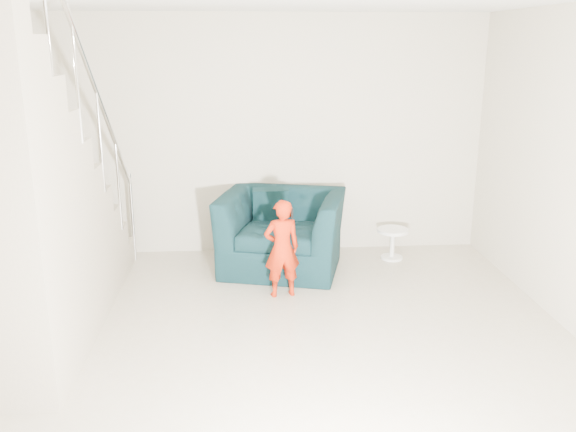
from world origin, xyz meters
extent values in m
plane|color=tan|center=(0.00, 0.00, 0.00)|extent=(5.50, 5.50, 0.00)
plane|color=#C1B59D|center=(0.00, 2.75, 1.35)|extent=(5.00, 0.00, 5.00)
imported|color=black|center=(0.15, 2.13, 0.41)|extent=(1.51, 1.39, 0.83)
imported|color=#9B0506|center=(0.10, 1.36, 0.48)|extent=(0.39, 0.30, 0.96)
cylinder|color=white|center=(1.42, 2.32, 0.34)|extent=(0.35, 0.35, 0.04)
cylinder|color=white|center=(1.42, 2.32, 0.16)|extent=(0.05, 0.05, 0.32)
cylinder|color=white|center=(1.42, 2.32, 0.01)|extent=(0.25, 0.25, 0.03)
cube|color=#ADA089|center=(-2.00, 2.35, 0.14)|extent=(1.00, 0.30, 0.27)
cube|color=#ADA089|center=(-2.00, 2.05, 0.27)|extent=(1.00, 0.30, 0.54)
cube|color=#ADA089|center=(-2.00, 1.75, 0.41)|extent=(1.00, 0.30, 0.81)
cube|color=#ADA089|center=(-2.00, 1.45, 0.54)|extent=(1.00, 0.30, 1.08)
cube|color=#ADA089|center=(-2.00, 1.15, 0.68)|extent=(1.00, 0.30, 1.35)
cube|color=#ADA089|center=(-2.00, 0.85, 0.81)|extent=(1.00, 0.30, 1.62)
cube|color=#ADA089|center=(-2.00, 0.55, 0.95)|extent=(1.00, 0.30, 1.89)
cube|color=#ADA089|center=(-2.00, 0.25, 1.08)|extent=(1.00, 0.30, 2.16)
cylinder|color=silver|center=(-1.50, 1.00, 2.25)|extent=(0.04, 3.03, 2.73)
cylinder|color=silver|center=(-1.50, 2.50, 0.50)|extent=(0.04, 0.04, 1.00)
cube|color=black|center=(0.04, 2.36, 0.65)|extent=(0.39, 0.19, 0.39)
cube|color=black|center=(-0.42, 2.07, 0.52)|extent=(0.04, 0.44, 0.50)
cube|color=black|center=(0.20, 1.35, 0.84)|extent=(0.03, 0.05, 0.10)
camera|label=1|loc=(-0.23, -4.14, 2.38)|focal=38.00mm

